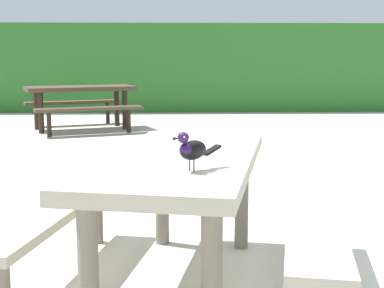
% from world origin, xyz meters
% --- Properties ---
extents(ground_plane, '(60.00, 60.00, 0.00)m').
position_xyz_m(ground_plane, '(0.00, 0.00, 0.00)').
color(ground_plane, beige).
extents(hedge_wall, '(28.00, 1.47, 1.96)m').
position_xyz_m(hedge_wall, '(0.00, 10.30, 0.98)').
color(hedge_wall, '#2D6B28').
rests_on(hedge_wall, ground).
extents(picnic_table_foreground, '(1.99, 2.02, 0.74)m').
position_xyz_m(picnic_table_foreground, '(-0.37, -0.09, 0.56)').
color(picnic_table_foreground, '#B2A893').
rests_on(picnic_table_foreground, ground).
extents(bird_grackle, '(0.23, 0.21, 0.18)m').
position_xyz_m(bird_grackle, '(-0.33, -0.55, 0.84)').
color(bird_grackle, black).
rests_on(bird_grackle, picnic_table_foreground).
extents(picnic_table_mid_left, '(2.19, 2.18, 0.74)m').
position_xyz_m(picnic_table_mid_left, '(-2.01, 6.68, 0.56)').
color(picnic_table_mid_left, '#473828').
rests_on(picnic_table_mid_left, ground).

